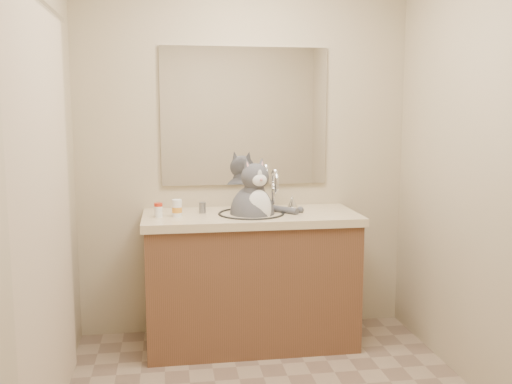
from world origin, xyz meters
TOP-DOWN VIEW (x-y plane):
  - room at (0.00, 0.00)m, footprint 2.22×2.52m
  - vanity at (0.00, 0.96)m, footprint 1.34×0.59m
  - mirror at (0.00, 1.24)m, footprint 1.10×0.02m
  - shower_curtain at (-1.05, 0.10)m, footprint 0.02×1.30m
  - cat at (0.01, 0.95)m, footprint 0.46×0.37m
  - pill_bottle_redcap at (-0.57, 0.92)m, footprint 0.05×0.05m
  - pill_bottle_orange at (-0.46, 0.93)m, footprint 0.07×0.07m
  - grey_canister at (-0.30, 1.03)m, footprint 0.05×0.05m

SIDE VIEW (x-z plane):
  - vanity at x=0.00m, z-range -0.12..1.00m
  - cat at x=0.01m, z-range 0.59..1.15m
  - grey_canister at x=-0.30m, z-range 0.85..0.92m
  - pill_bottle_redcap at x=-0.57m, z-range 0.85..0.94m
  - pill_bottle_orange at x=-0.46m, z-range 0.85..0.95m
  - shower_curtain at x=-1.05m, z-range 0.06..2.00m
  - room at x=0.00m, z-range -0.01..2.41m
  - mirror at x=0.00m, z-range 1.00..1.90m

